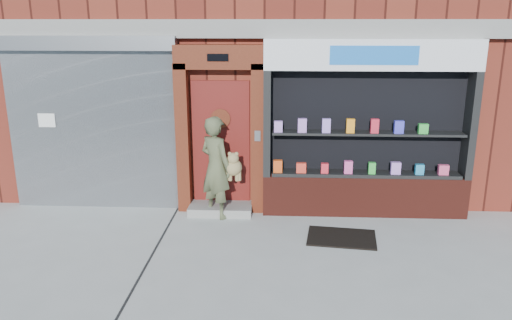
{
  "coord_description": "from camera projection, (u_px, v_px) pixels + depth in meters",
  "views": [
    {
      "loc": [
        0.28,
        -6.51,
        3.26
      ],
      "look_at": [
        -0.09,
        1.0,
        1.17
      ],
      "focal_mm": 35.0,
      "sensor_mm": 36.0,
      "label": 1
    }
  ],
  "objects": [
    {
      "name": "shutter_bay",
      "position": [
        92.0,
        113.0,
        8.69
      ],
      "size": [
        3.1,
        0.3,
        3.04
      ],
      "color": "gray",
      "rests_on": "ground"
    },
    {
      "name": "red_door_bay",
      "position": [
        220.0,
        130.0,
        8.58
      ],
      "size": [
        1.52,
        0.58,
        2.9
      ],
      "color": "#49190C",
      "rests_on": "ground"
    },
    {
      "name": "ground",
      "position": [
        259.0,
        257.0,
        7.15
      ],
      "size": [
        80.0,
        80.0,
        0.0
      ],
      "primitive_type": "plane",
      "color": "#9E9E99",
      "rests_on": "ground"
    },
    {
      "name": "doormat",
      "position": [
        342.0,
        238.0,
        7.77
      ],
      "size": [
        1.13,
        0.86,
        0.03
      ],
      "primitive_type": "cube",
      "rotation": [
        0.0,
        0.0,
        -0.12
      ],
      "color": "black",
      "rests_on": "ground"
    },
    {
      "name": "pharmacy_bay",
      "position": [
        367.0,
        137.0,
        8.44
      ],
      "size": [
        3.5,
        0.41,
        3.0
      ],
      "color": "#561C14",
      "rests_on": "ground"
    },
    {
      "name": "woman",
      "position": [
        217.0,
        167.0,
        8.44
      ],
      "size": [
        0.83,
        0.73,
        1.76
      ],
      "color": "#505538",
      "rests_on": "ground"
    }
  ]
}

